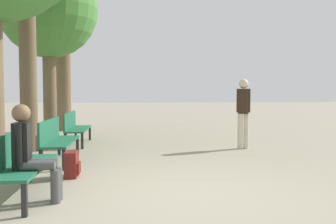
{
  "coord_description": "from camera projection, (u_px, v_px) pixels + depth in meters",
  "views": [
    {
      "loc": [
        -0.51,
        -5.1,
        1.42
      ],
      "look_at": [
        0.4,
        4.27,
        0.88
      ],
      "focal_mm": 40.0,
      "sensor_mm": 36.0,
      "label": 1
    }
  ],
  "objects": [
    {
      "name": "tree_row_3",
      "position": [
        63.0,
        15.0,
        13.13
      ],
      "size": [
        2.47,
        2.47,
        5.46
      ],
      "color": "brown",
      "rests_on": "ground_plane"
    },
    {
      "name": "person_seated",
      "position": [
        31.0,
        151.0,
        4.72
      ],
      "size": [
        0.59,
        0.34,
        1.25
      ],
      "color": "#4C4C4C",
      "rests_on": "ground_plane"
    },
    {
      "name": "tree_row_2",
      "position": [
        48.0,
        10.0,
        10.86
      ],
      "size": [
        2.85,
        2.85,
        5.23
      ],
      "color": "brown",
      "rests_on": "ground_plane"
    },
    {
      "name": "bench_row_2",
      "position": [
        75.0,
        126.0,
        9.88
      ],
      "size": [
        0.49,
        1.76,
        0.85
      ],
      "color": "#1E6042",
      "rests_on": "ground_plane"
    },
    {
      "name": "pedestrian_near",
      "position": [
        243.0,
        109.0,
        9.12
      ],
      "size": [
        0.34,
        0.27,
        1.7
      ],
      "color": "beige",
      "rests_on": "ground_plane"
    },
    {
      "name": "bench_row_1",
      "position": [
        56.0,
        138.0,
        7.43
      ],
      "size": [
        0.49,
        1.76,
        0.85
      ],
      "color": "#1E6042",
      "rests_on": "ground_plane"
    },
    {
      "name": "bench_row_0",
      "position": [
        19.0,
        161.0,
        4.98
      ],
      "size": [
        0.49,
        1.76,
        0.85
      ],
      "color": "#1E6042",
      "rests_on": "ground_plane"
    },
    {
      "name": "backpack",
      "position": [
        72.0,
        165.0,
        6.14
      ],
      "size": [
        0.23,
        0.37,
        0.42
      ],
      "color": "maroon",
      "rests_on": "ground_plane"
    },
    {
      "name": "ground_plane",
      "position": [
        169.0,
        193.0,
        5.19
      ],
      "size": [
        80.0,
        80.0,
        0.0
      ],
      "primitive_type": "plane",
      "color": "gray"
    }
  ]
}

